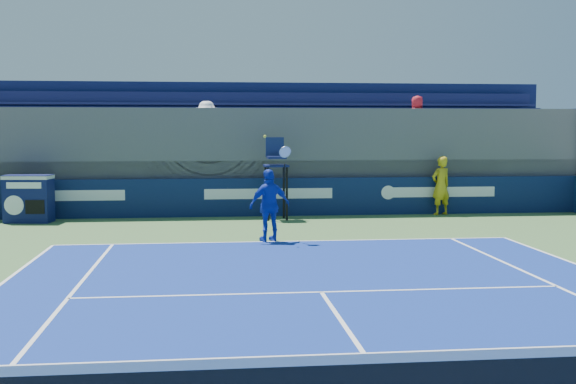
{
  "coord_description": "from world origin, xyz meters",
  "views": [
    {
      "loc": [
        -1.84,
        -5.28,
        2.73
      ],
      "look_at": [
        0.0,
        11.5,
        1.25
      ],
      "focal_mm": 45.0,
      "sensor_mm": 36.0,
      "label": 1
    }
  ],
  "objects": [
    {
      "name": "stadium_seating",
      "position": [
        0.01,
        19.15,
        1.83
      ],
      "size": [
        21.0,
        4.05,
        4.4
      ],
      "color": "#4B4B50",
      "rests_on": "ground"
    },
    {
      "name": "back_hoarding",
      "position": [
        0.0,
        17.1,
        0.6
      ],
      "size": [
        20.4,
        0.21,
        1.2
      ],
      "color": "#0B1942",
      "rests_on": "ground"
    },
    {
      "name": "umpire_chair",
      "position": [
        0.15,
        16.23,
        1.53
      ],
      "size": [
        0.74,
        0.74,
        2.48
      ],
      "color": "black",
      "rests_on": "ground"
    },
    {
      "name": "tennis_player",
      "position": [
        -0.39,
        11.94,
        0.9
      ],
      "size": [
        1.11,
        0.74,
        2.57
      ],
      "color": "#1632B5",
      "rests_on": "apron"
    },
    {
      "name": "match_clock",
      "position": [
        -7.07,
        16.3,
        0.74
      ],
      "size": [
        1.39,
        0.87,
        1.4
      ],
      "color": "#0F174C",
      "rests_on": "ground"
    },
    {
      "name": "ball_person",
      "position": [
        5.45,
        16.79,
        0.94
      ],
      "size": [
        0.79,
        0.66,
        1.86
      ],
      "primitive_type": "imported",
      "rotation": [
        0.0,
        0.0,
        3.51
      ],
      "color": "gold",
      "rests_on": "apron"
    }
  ]
}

